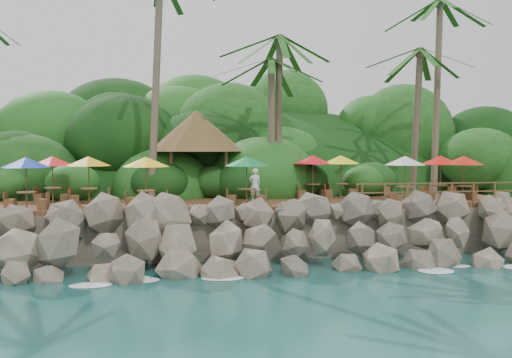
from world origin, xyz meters
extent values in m
plane|color=#19514F|center=(0.00, 0.00, 0.00)|extent=(140.00, 140.00, 0.00)
cube|color=gray|center=(0.00, 16.00, 1.05)|extent=(32.00, 25.20, 2.10)
ellipsoid|color=#143811|center=(0.00, 23.50, 0.00)|extent=(44.80, 28.00, 15.40)
cube|color=brown|center=(0.00, 6.00, 2.20)|extent=(26.00, 5.00, 0.20)
ellipsoid|color=white|center=(-9.00, 0.30, 0.03)|extent=(1.20, 0.80, 0.06)
ellipsoid|color=white|center=(-6.00, 0.30, 0.03)|extent=(1.20, 0.80, 0.06)
ellipsoid|color=white|center=(-3.00, 0.30, 0.03)|extent=(1.20, 0.80, 0.06)
ellipsoid|color=white|center=(0.00, 0.30, 0.03)|extent=(1.20, 0.80, 0.06)
ellipsoid|color=white|center=(3.00, 0.30, 0.03)|extent=(1.20, 0.80, 0.06)
ellipsoid|color=white|center=(6.00, 0.30, 0.03)|extent=(1.20, 0.80, 0.06)
ellipsoid|color=white|center=(9.00, 0.30, 0.03)|extent=(1.20, 0.80, 0.06)
cylinder|color=brown|center=(-4.65, 8.25, 8.05)|extent=(1.02, 2.08, 11.42)
cylinder|color=brown|center=(1.75, 8.96, 6.51)|extent=(0.45, 0.74, 8.42)
ellipsoid|color=#23601E|center=(1.75, 8.96, 10.71)|extent=(6.00, 6.00, 2.40)
cylinder|color=brown|center=(1.32, 8.74, 5.89)|extent=(0.54, 0.59, 7.18)
ellipsoid|color=#23601E|center=(1.32, 8.74, 9.48)|extent=(6.00, 6.00, 2.40)
cylinder|color=brown|center=(10.81, 8.96, 7.77)|extent=(1.27, 1.60, 10.90)
cylinder|color=brown|center=(9.56, 8.88, 6.27)|extent=(0.64, 1.58, 7.90)
ellipsoid|color=#23601E|center=(9.56, 8.88, 10.24)|extent=(6.00, 6.00, 2.40)
cylinder|color=brown|center=(-3.93, 8.36, 3.50)|extent=(0.16, 0.16, 2.40)
cylinder|color=brown|center=(-1.13, 8.36, 3.50)|extent=(0.16, 0.16, 2.40)
cylinder|color=brown|center=(-3.93, 11.16, 3.50)|extent=(0.16, 0.16, 2.40)
cylinder|color=brown|center=(-1.13, 11.16, 3.50)|extent=(0.16, 0.16, 2.40)
cone|color=brown|center=(-2.53, 9.76, 5.80)|extent=(5.11, 5.11, 2.20)
cylinder|color=brown|center=(-5.15, 4.40, 2.66)|extent=(0.08, 0.08, 0.72)
cylinder|color=brown|center=(-5.15, 4.40, 3.03)|extent=(0.81, 0.81, 0.05)
cylinder|color=brown|center=(-5.15, 4.40, 3.36)|extent=(0.05, 0.05, 2.13)
cone|color=yellow|center=(-5.15, 4.40, 4.28)|extent=(2.03, 2.03, 0.44)
cube|color=brown|center=(-5.82, 4.47, 2.52)|extent=(0.44, 0.44, 0.44)
cube|color=brown|center=(-4.48, 4.33, 2.52)|extent=(0.44, 0.44, 0.44)
cylinder|color=brown|center=(-0.67, 4.71, 2.66)|extent=(0.08, 0.08, 0.72)
cylinder|color=brown|center=(-0.67, 4.71, 3.03)|extent=(0.81, 0.81, 0.05)
cylinder|color=brown|center=(-0.67, 4.71, 3.36)|extent=(0.05, 0.05, 2.13)
cone|color=#0D7A37|center=(-0.67, 4.71, 4.28)|extent=(2.03, 2.03, 0.44)
cube|color=brown|center=(-1.31, 4.92, 2.52)|extent=(0.51, 0.51, 0.44)
cube|color=brown|center=(-0.03, 4.50, 2.52)|extent=(0.51, 0.51, 0.44)
cylinder|color=brown|center=(-10.10, 4.40, 2.66)|extent=(0.08, 0.08, 0.72)
cylinder|color=brown|center=(-10.10, 4.40, 3.03)|extent=(0.81, 0.81, 0.05)
cylinder|color=brown|center=(-10.10, 4.40, 3.36)|extent=(0.05, 0.05, 2.13)
cone|color=#0C289E|center=(-10.10, 4.40, 4.28)|extent=(2.03, 2.03, 0.44)
cube|color=brown|center=(-10.77, 4.50, 2.52)|extent=(0.46, 0.46, 0.44)
cube|color=brown|center=(-9.43, 4.30, 2.52)|extent=(0.46, 0.46, 0.44)
cylinder|color=brown|center=(7.07, 4.85, 2.66)|extent=(0.08, 0.08, 0.72)
cylinder|color=brown|center=(7.07, 4.85, 3.03)|extent=(0.81, 0.81, 0.05)
cylinder|color=brown|center=(7.07, 4.85, 3.36)|extent=(0.05, 0.05, 2.13)
cone|color=silver|center=(7.07, 4.85, 4.28)|extent=(2.03, 2.03, 0.44)
cube|color=brown|center=(6.39, 4.81, 2.52)|extent=(0.43, 0.43, 0.44)
cube|color=brown|center=(7.74, 4.89, 2.52)|extent=(0.43, 0.43, 0.44)
cylinder|color=brown|center=(3.27, 7.60, 2.66)|extent=(0.08, 0.08, 0.72)
cylinder|color=brown|center=(3.27, 7.60, 3.03)|extent=(0.81, 0.81, 0.05)
cylinder|color=brown|center=(3.27, 7.60, 3.36)|extent=(0.05, 0.05, 2.13)
cone|color=red|center=(3.27, 7.60, 4.28)|extent=(2.03, 2.03, 0.44)
cube|color=brown|center=(2.60, 7.49, 2.52)|extent=(0.47, 0.47, 0.44)
cube|color=brown|center=(3.94, 7.71, 2.52)|extent=(0.47, 0.47, 0.44)
cylinder|color=brown|center=(10.09, 4.80, 2.66)|extent=(0.08, 0.08, 0.72)
cylinder|color=brown|center=(10.09, 4.80, 3.03)|extent=(0.81, 0.81, 0.05)
cylinder|color=brown|center=(10.09, 4.80, 3.36)|extent=(0.05, 0.05, 2.13)
cone|color=red|center=(10.09, 4.80, 4.28)|extent=(2.03, 2.03, 0.44)
cube|color=brown|center=(9.47, 4.53, 2.52)|extent=(0.54, 0.54, 0.44)
cube|color=brown|center=(10.71, 5.08, 2.52)|extent=(0.54, 0.54, 0.44)
cylinder|color=brown|center=(9.25, 5.50, 2.66)|extent=(0.08, 0.08, 0.72)
cylinder|color=brown|center=(9.25, 5.50, 3.03)|extent=(0.81, 0.81, 0.05)
cylinder|color=brown|center=(9.25, 5.50, 3.36)|extent=(0.05, 0.05, 2.13)
cone|color=red|center=(9.25, 5.50, 4.28)|extent=(2.03, 2.03, 0.44)
cube|color=brown|center=(8.59, 5.35, 2.52)|extent=(0.49, 0.49, 0.44)
cube|color=brown|center=(9.91, 5.66, 2.52)|extent=(0.49, 0.49, 0.44)
cylinder|color=brown|center=(4.75, 7.55, 2.66)|extent=(0.08, 0.08, 0.72)
cylinder|color=brown|center=(4.75, 7.55, 3.03)|extent=(0.81, 0.81, 0.05)
cylinder|color=brown|center=(4.75, 7.55, 3.36)|extent=(0.05, 0.05, 2.13)
cone|color=yellow|center=(4.75, 7.55, 4.28)|extent=(2.03, 2.03, 0.44)
cube|color=brown|center=(4.07, 7.56, 2.52)|extent=(0.41, 0.41, 0.44)
cube|color=brown|center=(5.43, 7.53, 2.52)|extent=(0.41, 0.41, 0.44)
cylinder|color=brown|center=(-7.75, 6.20, 2.66)|extent=(0.08, 0.08, 0.72)
cylinder|color=brown|center=(-7.75, 6.20, 3.03)|extent=(0.81, 0.81, 0.05)
cylinder|color=brown|center=(-7.75, 6.20, 3.36)|extent=(0.05, 0.05, 2.13)
cone|color=gold|center=(-7.75, 6.20, 4.28)|extent=(2.03, 2.03, 0.44)
cube|color=brown|center=(-8.40, 6.02, 2.52)|extent=(0.50, 0.50, 0.44)
cube|color=brown|center=(-7.09, 6.38, 2.52)|extent=(0.50, 0.50, 0.44)
cylinder|color=brown|center=(-9.45, 6.96, 2.66)|extent=(0.08, 0.08, 0.72)
cylinder|color=brown|center=(-9.45, 6.96, 3.03)|extent=(0.81, 0.81, 0.05)
cylinder|color=brown|center=(-9.45, 6.96, 3.36)|extent=(0.05, 0.05, 2.13)
cone|color=red|center=(-9.45, 6.96, 4.28)|extent=(2.03, 2.03, 0.44)
cube|color=brown|center=(-10.07, 7.21, 2.52)|extent=(0.53, 0.53, 0.44)
cube|color=brown|center=(-8.82, 6.70, 2.52)|extent=(0.53, 0.53, 0.44)
cylinder|color=brown|center=(4.45, 3.65, 2.80)|extent=(0.10, 0.10, 1.00)
cylinder|color=brown|center=(5.55, 3.65, 2.80)|extent=(0.10, 0.10, 1.00)
cylinder|color=brown|center=(6.65, 3.65, 2.80)|extent=(0.10, 0.10, 1.00)
cylinder|color=brown|center=(7.75, 3.65, 2.80)|extent=(0.10, 0.10, 1.00)
cylinder|color=brown|center=(8.85, 3.65, 2.80)|extent=(0.10, 0.10, 1.00)
cylinder|color=brown|center=(9.95, 3.65, 2.80)|extent=(0.10, 0.10, 1.00)
cylinder|color=brown|center=(11.05, 3.65, 2.80)|extent=(0.10, 0.10, 1.00)
cube|color=brown|center=(8.30, 3.65, 3.25)|extent=(8.30, 0.06, 0.06)
cube|color=brown|center=(8.30, 3.65, 2.85)|extent=(8.30, 0.06, 0.06)
imported|color=white|center=(0.05, 6.56, 3.09)|extent=(0.61, 0.44, 1.58)
camera|label=1|loc=(-4.98, -21.23, 4.89)|focal=40.74mm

